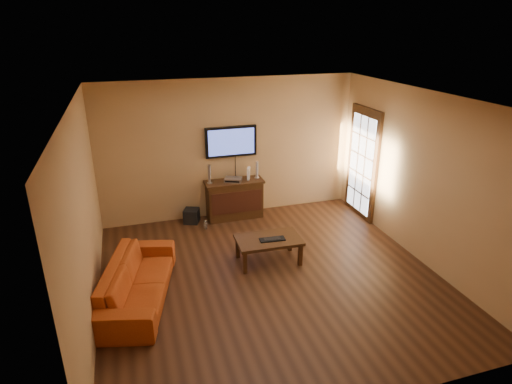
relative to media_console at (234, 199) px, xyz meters
name	(u,v)px	position (x,y,z in m)	size (l,w,h in m)	color
ground_plane	(271,277)	(-0.02, -2.27, -0.39)	(5.00, 5.00, 0.00)	#331B0E
room_walls	(259,160)	(-0.02, -1.65, 1.30)	(5.00, 5.00, 5.00)	tan
french_door	(362,164)	(2.44, -0.57, 0.66)	(0.07, 1.02, 2.22)	black
media_console	(234,199)	(0.00, 0.00, 0.00)	(1.14, 0.44, 0.77)	black
television	(231,142)	(0.00, 0.18, 1.12)	(1.00, 0.08, 0.59)	black
coffee_table	(269,241)	(0.10, -1.81, -0.03)	(1.05, 0.65, 0.42)	black
sofa	(137,275)	(-1.96, -2.23, 0.00)	(1.97, 0.58, 0.77)	#AA4012
speaker_left	(209,175)	(-0.48, 0.01, 0.55)	(0.10, 0.10, 0.37)	silver
speaker_right	(257,170)	(0.48, 0.04, 0.54)	(0.09, 0.09, 0.34)	silver
av_receiver	(233,180)	(-0.02, -0.02, 0.42)	(0.32, 0.23, 0.07)	silver
game_console	(249,173)	(0.30, 0.02, 0.50)	(0.05, 0.17, 0.23)	white
subwoofer	(192,216)	(-0.86, 0.01, -0.25)	(0.27, 0.27, 0.27)	black
bottle	(206,225)	(-0.66, -0.35, -0.30)	(0.06, 0.06, 0.18)	white
keyboard	(272,239)	(0.14, -1.87, 0.04)	(0.42, 0.18, 0.02)	black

